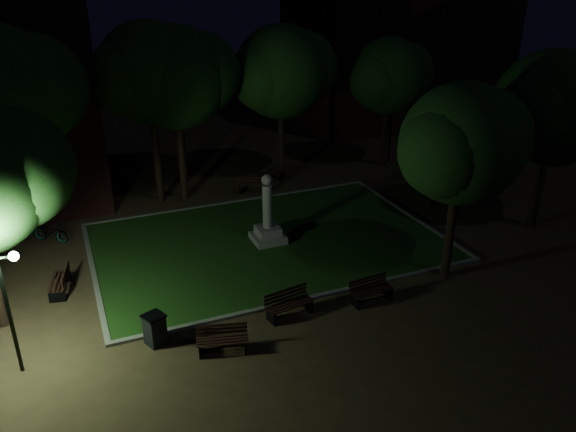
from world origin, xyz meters
name	(u,v)px	position (x,y,z in m)	size (l,w,h in m)	color
ground	(285,262)	(0.00, 0.00, 0.00)	(80.00, 80.00, 0.00)	#4A3922
lawn	(268,242)	(0.00, 2.00, 0.04)	(15.00, 10.00, 0.08)	#214815
lawn_kerb	(268,241)	(0.00, 2.00, 0.06)	(15.40, 10.40, 0.12)	slate
monument	(268,223)	(0.00, 2.00, 0.96)	(1.40, 1.40, 3.20)	gray
building_far	(397,43)	(18.00, 20.00, 6.00)	(16.00, 10.00, 12.00)	#421B18
tree_north_wl	(151,73)	(-3.37, 8.90, 6.74)	(6.19, 5.06, 9.27)	black
tree_north_er	(283,72)	(3.89, 9.56, 6.23)	(6.32, 5.16, 8.81)	black
tree_ne	(390,76)	(10.78, 9.48, 5.56)	(5.59, 4.56, 7.85)	black
tree_east	(553,109)	(12.48, -1.18, 5.70)	(6.43, 5.25, 8.32)	black
tree_se	(464,144)	(5.62, -3.61, 5.52)	(5.61, 4.58, 7.82)	black
tree_far_north	(179,78)	(-1.51, 11.29, 5.98)	(5.69, 4.64, 8.31)	black
tree_extra	(178,77)	(-2.12, 8.69, 6.47)	(6.32, 5.16, 9.05)	black
lamppost_sw	(4,291)	(-10.21, -3.34, 2.86)	(1.18, 0.28, 4.04)	black
lamppost_se	(545,171)	(12.23, -1.59, 2.93)	(1.18, 0.28, 4.15)	black
lamppost_ne	(392,112)	(11.44, 10.03, 3.21)	(1.18, 0.28, 4.62)	black
bench_near_left	(289,304)	(-1.42, -3.75, 0.46)	(1.84, 0.88, 0.97)	black
bench_near_right	(371,291)	(1.77, -4.06, 0.44)	(1.73, 0.73, 0.93)	black
bench_west_near	(222,340)	(-4.20, -4.83, 0.43)	(1.75, 0.97, 0.91)	black
bench_left_side	(61,281)	(-8.82, 1.12, 0.44)	(0.91, 1.80, 0.94)	black
bench_right_side	(443,202)	(9.81, 2.20, 0.37)	(1.00, 1.50, 0.78)	black
bench_far_side	(254,185)	(1.51, 8.08, 0.47)	(1.93, 1.16, 1.00)	black
trash_bin	(155,329)	(-6.12, -3.57, 0.56)	(0.84, 0.84, 1.10)	black
bicycle	(51,232)	(-9.04, 5.98, 0.46)	(0.61, 1.75, 0.92)	black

